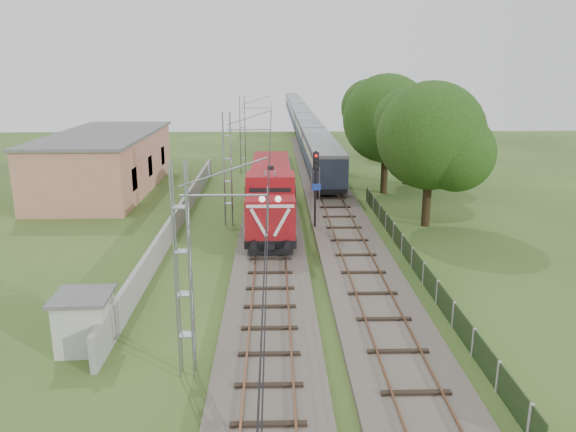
{
  "coord_description": "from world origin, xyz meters",
  "views": [
    {
      "loc": [
        0.22,
        -26.68,
        11.11
      ],
      "look_at": [
        1.07,
        6.26,
        2.2
      ],
      "focal_mm": 35.0,
      "sensor_mm": 36.0,
      "label": 1
    }
  ],
  "objects_px": {
    "coach_rake": "(301,117)",
    "relay_hut": "(84,321)",
    "signal_post": "(316,177)",
    "locomotive": "(271,192)"
  },
  "relations": [
    {
      "from": "locomotive",
      "to": "relay_hut",
      "type": "bearing_deg",
      "value": -111.67
    },
    {
      "from": "coach_rake",
      "to": "signal_post",
      "type": "relative_size",
      "value": 19.16
    },
    {
      "from": "coach_rake",
      "to": "signal_post",
      "type": "bearing_deg",
      "value": -91.82
    },
    {
      "from": "signal_post",
      "to": "relay_hut",
      "type": "xyz_separation_m",
      "value": [
        -10.45,
        -16.32,
        -2.63
      ]
    },
    {
      "from": "locomotive",
      "to": "relay_hut",
      "type": "relative_size",
      "value": 7.42
    },
    {
      "from": "signal_post",
      "to": "relay_hut",
      "type": "relative_size",
      "value": 2.37
    },
    {
      "from": "signal_post",
      "to": "relay_hut",
      "type": "distance_m",
      "value": 19.56
    },
    {
      "from": "locomotive",
      "to": "signal_post",
      "type": "bearing_deg",
      "value": -37.14
    },
    {
      "from": "locomotive",
      "to": "coach_rake",
      "type": "relative_size",
      "value": 0.16
    },
    {
      "from": "coach_rake",
      "to": "relay_hut",
      "type": "distance_m",
      "value": 78.68
    }
  ]
}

